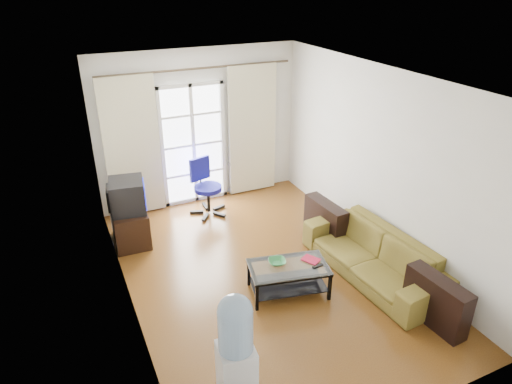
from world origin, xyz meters
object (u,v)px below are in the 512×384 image
crt_tv (126,196)px  coffee_table (288,275)px  sofa (373,255)px  tv_stand (130,226)px  water_cooler (236,364)px  task_chair (207,198)px

crt_tv → coffee_table: bearing=-43.4°
sofa → crt_tv: bearing=-132.2°
tv_stand → water_cooler: water_cooler is taller
tv_stand → water_cooler: size_ratio=0.50×
coffee_table → tv_stand: tv_stand is taller
sofa → task_chair: task_chair is taller
coffee_table → crt_tv: 2.71m
tv_stand → crt_tv: 0.52m
tv_stand → crt_tv: size_ratio=1.25×
task_chair → water_cooler: water_cooler is taller
sofa → water_cooler: bearing=-65.8°
tv_stand → crt_tv: (-0.00, -0.01, 0.52)m
coffee_table → tv_stand: 2.67m
tv_stand → crt_tv: bearing=-89.6°
sofa → crt_tv: 3.66m
crt_tv → water_cooler: water_cooler is taller
water_cooler → tv_stand: bearing=100.4°
coffee_table → task_chair: task_chair is taller
sofa → coffee_table: 1.24m
sofa → task_chair: 3.03m
sofa → water_cooler: 2.97m
task_chair → water_cooler: (-1.13, -4.04, 0.50)m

